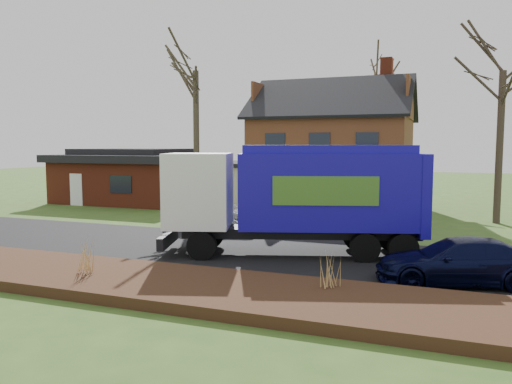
% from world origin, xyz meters
% --- Properties ---
extents(ground, '(120.00, 120.00, 0.00)m').
position_xyz_m(ground, '(0.00, 0.00, 0.00)').
color(ground, '#31521B').
rests_on(ground, ground).
extents(road, '(80.00, 7.00, 0.02)m').
position_xyz_m(road, '(0.00, 0.00, 0.01)').
color(road, black).
rests_on(road, ground).
extents(mulch_verge, '(80.00, 3.50, 0.30)m').
position_xyz_m(mulch_verge, '(0.00, -5.30, 0.15)').
color(mulch_verge, '#321C10').
rests_on(mulch_verge, ground).
extents(main_house, '(12.95, 8.95, 9.26)m').
position_xyz_m(main_house, '(1.49, 13.91, 4.03)').
color(main_house, beige).
rests_on(main_house, ground).
extents(ranch_house, '(9.80, 8.20, 3.70)m').
position_xyz_m(ranch_house, '(-12.00, 13.00, 1.81)').
color(ranch_house, maroon).
rests_on(ranch_house, ground).
extents(garbage_truck, '(9.59, 5.15, 3.97)m').
position_xyz_m(garbage_truck, '(3.69, 0.26, 2.29)').
color(garbage_truck, black).
rests_on(garbage_truck, ground).
extents(silver_sedan, '(4.52, 1.65, 1.48)m').
position_xyz_m(silver_sedan, '(-1.45, 3.93, 0.74)').
color(silver_sedan, '#A8ABB0').
rests_on(silver_sedan, ground).
extents(navy_wagon, '(4.90, 2.95, 1.33)m').
position_xyz_m(navy_wagon, '(9.00, -1.80, 0.66)').
color(navy_wagon, black).
rests_on(navy_wagon, ground).
extents(tree_front_west, '(3.80, 3.80, 11.30)m').
position_xyz_m(tree_front_west, '(-4.76, 8.53, 9.31)').
color(tree_front_west, '#423827').
rests_on(tree_front_west, ground).
extents(tree_front_east, '(3.94, 3.94, 10.93)m').
position_xyz_m(tree_front_east, '(11.09, 10.95, 8.89)').
color(tree_front_east, '#3D3024').
rests_on(tree_front_east, ground).
extents(tree_back, '(3.95, 3.95, 12.49)m').
position_xyz_m(tree_back, '(3.50, 21.65, 10.41)').
color(tree_back, '#46352A').
rests_on(tree_back, ground).
extents(grass_clump_mid, '(0.39, 0.32, 1.08)m').
position_xyz_m(grass_clump_mid, '(-0.97, -5.53, 0.84)').
color(grass_clump_mid, tan).
rests_on(grass_clump_mid, mulch_verge).
extents(grass_clump_east, '(0.38, 0.31, 0.95)m').
position_xyz_m(grass_clump_east, '(5.88, -4.41, 0.77)').
color(grass_clump_east, '#A8844A').
rests_on(grass_clump_east, mulch_verge).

